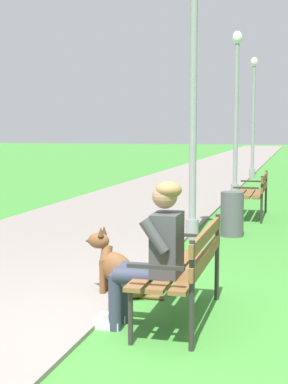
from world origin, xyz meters
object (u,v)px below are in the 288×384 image
at_px(person_seated_on_near_bench, 154,250).
at_px(lamp_post_far, 253,116).
at_px(litter_bin, 232,214).
at_px(park_bench_mid, 254,191).
at_px(dog_brown, 121,272).
at_px(park_bench_near, 185,263).
at_px(lamp_post_near, 193,103).
at_px(lamp_post_mid, 236,112).

xyz_separation_m(person_seated_on_near_bench, lamp_post_far, (-0.42, 15.69, 1.44)).
bearing_deg(litter_bin, lamp_post_far, 92.89).
bearing_deg(person_seated_on_near_bench, litter_bin, 88.14).
xyz_separation_m(lamp_post_far, litter_bin, (0.57, -11.21, -1.77)).
bearing_deg(lamp_post_far, park_bench_mid, -85.30).
distance_m(dog_brown, lamp_post_far, 14.98).
xyz_separation_m(park_bench_near, park_bench_mid, (0.12, 6.24, 0.00)).
relative_size(park_bench_near, park_bench_mid, 1.00).
bearing_deg(person_seated_on_near_bench, lamp_post_near, 95.84).
xyz_separation_m(park_bench_near, person_seated_on_near_bench, (-0.21, -0.30, 0.17)).
xyz_separation_m(park_bench_mid, lamp_post_far, (-0.75, 9.16, 1.60)).
xyz_separation_m(lamp_post_mid, lamp_post_far, (-0.01, 5.64, 0.02)).
xyz_separation_m(park_bench_near, litter_bin, (-0.06, 4.18, -0.16)).
distance_m(park_bench_near, person_seated_on_near_bench, 0.40).
bearing_deg(lamp_post_mid, park_bench_near, -86.39).
bearing_deg(litter_bin, park_bench_near, -89.15).
distance_m(park_bench_near, lamp_post_near, 4.17).
xyz_separation_m(person_seated_on_near_bench, litter_bin, (0.15, 4.48, -0.33)).
bearing_deg(park_bench_near, person_seated_on_near_bench, -124.64).
bearing_deg(dog_brown, litter_bin, 79.28).
distance_m(lamp_post_near, lamp_post_far, 11.57).
distance_m(person_seated_on_near_bench, lamp_post_far, 15.76).
distance_m(person_seated_on_near_bench, lamp_post_mid, 10.16).
height_order(dog_brown, lamp_post_mid, lamp_post_mid).
xyz_separation_m(person_seated_on_near_bench, dog_brown, (-0.55, 0.83, -0.42)).
height_order(lamp_post_far, litter_bin, lamp_post_far).
height_order(lamp_post_mid, lamp_post_far, lamp_post_far).
distance_m(person_seated_on_near_bench, dog_brown, 1.08).
bearing_deg(park_bench_mid, person_seated_on_near_bench, -92.90).
bearing_deg(park_bench_near, dog_brown, 144.82).
xyz_separation_m(person_seated_on_near_bench, lamp_post_near, (-0.42, 4.12, 1.38)).
height_order(person_seated_on_near_bench, lamp_post_near, lamp_post_near).
bearing_deg(person_seated_on_near_bench, lamp_post_mid, 92.32).
bearing_deg(dog_brown, park_bench_near, -35.18).
bearing_deg(person_seated_on_near_bench, park_bench_mid, 87.10).
height_order(lamp_post_near, litter_bin, lamp_post_near).
bearing_deg(lamp_post_far, lamp_post_near, -90.00).
height_order(person_seated_on_near_bench, dog_brown, person_seated_on_near_bench).
height_order(dog_brown, lamp_post_near, lamp_post_near).
bearing_deg(litter_bin, dog_brown, -100.72).
xyz_separation_m(park_bench_near, lamp_post_far, (-0.63, 15.39, 1.60)).
bearing_deg(lamp_post_far, person_seated_on_near_bench, -88.46).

